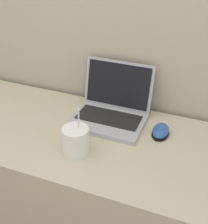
{
  "coord_description": "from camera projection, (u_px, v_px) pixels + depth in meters",
  "views": [
    {
      "loc": [
        0.48,
        -0.65,
        1.47
      ],
      "look_at": [
        0.08,
        0.35,
        0.78
      ],
      "focal_mm": 50.0,
      "sensor_mm": 36.0,
      "label": 1
    }
  ],
  "objects": [
    {
      "name": "desk",
      "position": [
        82.0,
        193.0,
        1.48
      ],
      "size": [
        1.46,
        0.57,
        0.7
      ],
      "color": "beige",
      "rests_on": "ground_plane"
    },
    {
      "name": "laptop",
      "position": [
        111.0,
        108.0,
        1.36
      ],
      "size": [
        0.31,
        0.28,
        0.23
      ],
      "color": "#ADADB2",
      "rests_on": "desk"
    },
    {
      "name": "drink_cup",
      "position": [
        76.0,
        140.0,
        1.16
      ],
      "size": [
        0.1,
        0.1,
        0.21
      ],
      "color": "white",
      "rests_on": "desk"
    },
    {
      "name": "computer_mouse",
      "position": [
        161.0,
        131.0,
        1.28
      ],
      "size": [
        0.07,
        0.11,
        0.04
      ],
      "color": "black",
      "rests_on": "desk"
    }
  ]
}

